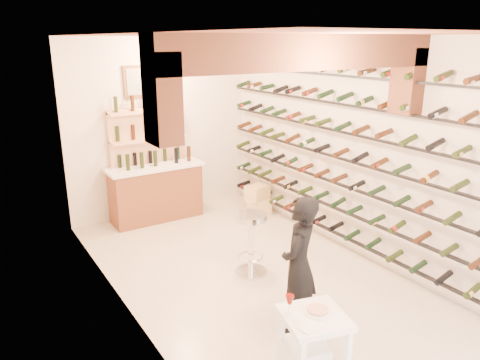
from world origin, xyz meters
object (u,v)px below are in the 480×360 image
(back_counter, at_px, (156,191))
(person, at_px, (299,265))
(tasting_table, at_px, (313,329))
(wine_rack, at_px, (338,153))
(chrome_barstool, at_px, (251,239))
(crate_lower, at_px, (257,206))

(back_counter, height_order, person, person)
(person, bearing_deg, tasting_table, 23.65)
(wine_rack, height_order, chrome_barstool, wine_rack)
(chrome_barstool, distance_m, crate_lower, 2.36)
(person, xyz_separation_m, crate_lower, (1.66, 3.22, -0.65))
(back_counter, height_order, tasting_table, back_counter)
(back_counter, xyz_separation_m, crate_lower, (1.70, -0.75, -0.39))
(wine_rack, xyz_separation_m, tasting_table, (-2.30, -2.14, -0.89))
(wine_rack, distance_m, chrome_barstool, 1.84)
(chrome_barstool, xyz_separation_m, crate_lower, (1.39, 1.87, -0.37))
(tasting_table, xyz_separation_m, chrome_barstool, (0.77, 2.17, -0.14))
(wine_rack, height_order, tasting_table, wine_rack)
(wine_rack, xyz_separation_m, chrome_barstool, (-1.52, 0.03, -1.04))
(back_counter, distance_m, person, 3.97)
(wine_rack, height_order, person, wine_rack)
(back_counter, relative_size, chrome_barstool, 1.92)
(back_counter, relative_size, person, 1.08)
(tasting_table, bearing_deg, person, 73.46)
(wine_rack, distance_m, back_counter, 3.38)
(tasting_table, xyz_separation_m, person, (0.50, 0.82, 0.13))
(back_counter, height_order, chrome_barstool, back_counter)
(crate_lower, bearing_deg, chrome_barstool, -126.60)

